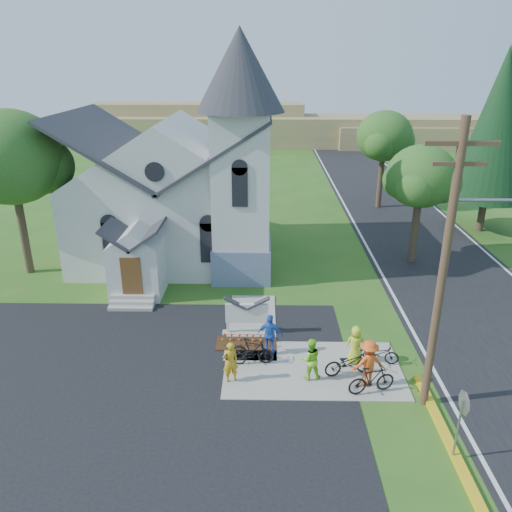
{
  "coord_description": "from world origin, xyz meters",
  "views": [
    {
      "loc": [
        -0.45,
        -16.3,
        11.49
      ],
      "look_at": [
        -0.83,
        5.0,
        3.05
      ],
      "focal_mm": 35.0,
      "sensor_mm": 36.0,
      "label": 1
    }
  ],
  "objects_px": {
    "utility_pole": "(446,264)",
    "bike_1": "(253,350)",
    "church_sign": "(247,314)",
    "cyclist_0": "(230,362)",
    "cyclist_4": "(355,345)",
    "bike_2": "(349,363)",
    "bike_3": "(372,380)",
    "stop_sign": "(462,412)",
    "cyclist_1": "(310,359)",
    "cyclist_3": "(368,363)",
    "bike_0": "(253,355)",
    "cyclist_2": "(270,335)",
    "bike_4": "(378,353)"
  },
  "relations": [
    {
      "from": "utility_pole",
      "to": "cyclist_4",
      "type": "relative_size",
      "value": 6.1
    },
    {
      "from": "church_sign",
      "to": "cyclist_4",
      "type": "relative_size",
      "value": 1.34
    },
    {
      "from": "bike_1",
      "to": "bike_2",
      "type": "xyz_separation_m",
      "value": [
        3.75,
        -0.79,
        -0.01
      ]
    },
    {
      "from": "stop_sign",
      "to": "cyclist_2",
      "type": "relative_size",
      "value": 1.38
    },
    {
      "from": "cyclist_2",
      "to": "utility_pole",
      "type": "bearing_deg",
      "value": 164.02
    },
    {
      "from": "cyclist_1",
      "to": "bike_4",
      "type": "bearing_deg",
      "value": -166.31
    },
    {
      "from": "church_sign",
      "to": "bike_3",
      "type": "height_order",
      "value": "church_sign"
    },
    {
      "from": "cyclist_4",
      "to": "bike_4",
      "type": "relative_size",
      "value": 0.99
    },
    {
      "from": "utility_pole",
      "to": "cyclist_3",
      "type": "height_order",
      "value": "utility_pole"
    },
    {
      "from": "cyclist_1",
      "to": "bike_3",
      "type": "relative_size",
      "value": 0.93
    },
    {
      "from": "bike_2",
      "to": "cyclist_4",
      "type": "distance_m",
      "value": 0.93
    },
    {
      "from": "bike_2",
      "to": "bike_3",
      "type": "xyz_separation_m",
      "value": [
        0.65,
        -1.14,
        0.03
      ]
    },
    {
      "from": "bike_1",
      "to": "bike_4",
      "type": "relative_size",
      "value": 1.05
    },
    {
      "from": "stop_sign",
      "to": "bike_1",
      "type": "bearing_deg",
      "value": 140.99
    },
    {
      "from": "church_sign",
      "to": "stop_sign",
      "type": "relative_size",
      "value": 0.89
    },
    {
      "from": "bike_4",
      "to": "church_sign",
      "type": "bearing_deg",
      "value": 76.98
    },
    {
      "from": "cyclist_1",
      "to": "bike_4",
      "type": "xyz_separation_m",
      "value": [
        2.82,
        1.1,
        -0.42
      ]
    },
    {
      "from": "utility_pole",
      "to": "bike_2",
      "type": "distance_m",
      "value": 5.69
    },
    {
      "from": "cyclist_1",
      "to": "bike_1",
      "type": "bearing_deg",
      "value": -33.38
    },
    {
      "from": "cyclist_0",
      "to": "bike_1",
      "type": "bearing_deg",
      "value": -146.04
    },
    {
      "from": "cyclist_3",
      "to": "bike_4",
      "type": "distance_m",
      "value": 1.72
    },
    {
      "from": "bike_2",
      "to": "bike_3",
      "type": "height_order",
      "value": "bike_3"
    },
    {
      "from": "cyclist_2",
      "to": "church_sign",
      "type": "bearing_deg",
      "value": -45.95
    },
    {
      "from": "stop_sign",
      "to": "bike_0",
      "type": "xyz_separation_m",
      "value": [
        -6.33,
        5.0,
        -1.32
      ]
    },
    {
      "from": "stop_sign",
      "to": "bike_3",
      "type": "xyz_separation_m",
      "value": [
        -1.93,
        3.21,
        -1.18
      ]
    },
    {
      "from": "cyclist_0",
      "to": "cyclist_1",
      "type": "distance_m",
      "value": 3.03
    },
    {
      "from": "bike_1",
      "to": "cyclist_3",
      "type": "relative_size",
      "value": 0.93
    },
    {
      "from": "utility_pole",
      "to": "bike_1",
      "type": "relative_size",
      "value": 5.71
    },
    {
      "from": "church_sign",
      "to": "bike_3",
      "type": "distance_m",
      "value": 6.31
    },
    {
      "from": "stop_sign",
      "to": "cyclist_3",
      "type": "xyz_separation_m",
      "value": [
        -2.0,
        3.68,
        -0.79
      ]
    },
    {
      "from": "church_sign",
      "to": "cyclist_4",
      "type": "distance_m",
      "value": 4.96
    },
    {
      "from": "cyclist_1",
      "to": "church_sign",
      "type": "bearing_deg",
      "value": -60.58
    },
    {
      "from": "bike_2",
      "to": "bike_3",
      "type": "distance_m",
      "value": 1.31
    },
    {
      "from": "church_sign",
      "to": "cyclist_0",
      "type": "distance_m",
      "value": 3.59
    },
    {
      "from": "cyclist_2",
      "to": "cyclist_1",
      "type": "bearing_deg",
      "value": 144.65
    },
    {
      "from": "cyclist_2",
      "to": "cyclist_4",
      "type": "xyz_separation_m",
      "value": [
        3.4,
        -0.58,
        -0.08
      ]
    },
    {
      "from": "utility_pole",
      "to": "stop_sign",
      "type": "distance_m",
      "value": 4.52
    },
    {
      "from": "bike_2",
      "to": "cyclist_3",
      "type": "height_order",
      "value": "cyclist_3"
    },
    {
      "from": "cyclist_0",
      "to": "cyclist_4",
      "type": "bearing_deg",
      "value": 170.82
    },
    {
      "from": "stop_sign",
      "to": "bike_3",
      "type": "bearing_deg",
      "value": 121.07
    },
    {
      "from": "church_sign",
      "to": "bike_0",
      "type": "relative_size",
      "value": 1.41
    },
    {
      "from": "bike_0",
      "to": "cyclist_3",
      "type": "xyz_separation_m",
      "value": [
        4.32,
        -1.32,
        0.53
      ]
    },
    {
      "from": "cyclist_0",
      "to": "bike_1",
      "type": "xyz_separation_m",
      "value": [
        0.8,
        1.28,
        -0.31
      ]
    },
    {
      "from": "bike_3",
      "to": "church_sign",
      "type": "bearing_deg",
      "value": 32.95
    },
    {
      "from": "cyclist_3",
      "to": "church_sign",
      "type": "bearing_deg",
      "value": -51.7
    },
    {
      "from": "cyclist_0",
      "to": "cyclist_4",
      "type": "height_order",
      "value": "cyclist_0"
    },
    {
      "from": "cyclist_2",
      "to": "bike_4",
      "type": "bearing_deg",
      "value": -174.88
    },
    {
      "from": "cyclist_0",
      "to": "cyclist_4",
      "type": "xyz_separation_m",
      "value": [
        4.91,
        1.3,
        -0.01
      ]
    },
    {
      "from": "bike_4",
      "to": "cyclist_2",
      "type": "bearing_deg",
      "value": 92.18
    },
    {
      "from": "stop_sign",
      "to": "bike_2",
      "type": "distance_m",
      "value": 5.2
    }
  ]
}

